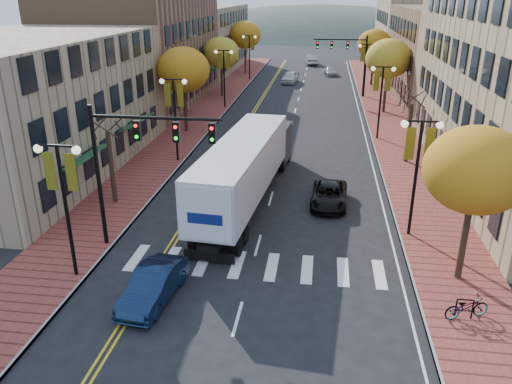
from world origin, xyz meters
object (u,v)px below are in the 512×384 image
(navy_sedan, at_px, (153,285))
(bicycle, at_px, (467,307))
(black_suv, at_px, (329,195))
(semi_truck, at_px, (248,163))

(navy_sedan, bearing_deg, bicycle, 7.44)
(navy_sedan, relative_size, black_suv, 0.96)
(semi_truck, xyz_separation_m, navy_sedan, (-2.24, -10.69, -1.67))
(navy_sedan, height_order, bicycle, navy_sedan)
(black_suv, height_order, bicycle, black_suv)
(semi_truck, height_order, black_suv, semi_truck)
(navy_sedan, height_order, black_suv, navy_sedan)
(semi_truck, bearing_deg, bicycle, -41.41)
(semi_truck, distance_m, bicycle, 14.50)
(black_suv, xyz_separation_m, bicycle, (5.13, -10.50, 0.01))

